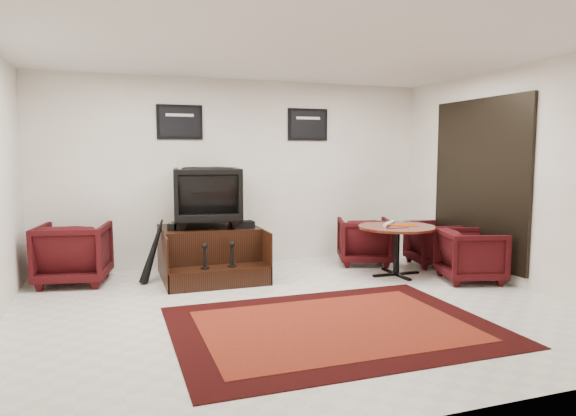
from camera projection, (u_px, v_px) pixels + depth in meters
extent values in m
plane|color=silver|center=(296.00, 308.00, 5.65)|extent=(6.00, 6.00, 0.00)
cube|color=white|center=(240.00, 173.00, 7.85)|extent=(6.00, 0.02, 2.80)
cube|color=white|center=(435.00, 202.00, 3.15)|extent=(6.00, 0.02, 2.80)
cube|color=white|center=(519.00, 177.00, 6.48)|extent=(0.02, 5.00, 2.80)
cube|color=white|center=(296.00, 47.00, 5.35)|extent=(6.00, 5.00, 0.02)
cube|color=black|center=(479.00, 182.00, 7.14)|extent=(0.05, 1.90, 2.30)
cube|color=black|center=(478.00, 182.00, 7.13)|extent=(0.02, 1.72, 2.12)
cube|color=black|center=(479.00, 182.00, 7.13)|extent=(0.03, 0.05, 2.12)
cube|color=black|center=(180.00, 122.00, 7.46)|extent=(0.66, 0.03, 0.50)
cube|color=black|center=(180.00, 122.00, 7.44)|extent=(0.58, 0.01, 0.42)
cube|color=silver|center=(180.00, 115.00, 7.43)|extent=(0.40, 0.00, 0.04)
cube|color=black|center=(308.00, 125.00, 8.11)|extent=(0.66, 0.03, 0.50)
cube|color=black|center=(308.00, 125.00, 8.09)|extent=(0.58, 0.01, 0.42)
cube|color=silver|center=(308.00, 118.00, 8.08)|extent=(0.40, 0.00, 0.04)
cube|color=black|center=(333.00, 326.00, 5.05)|extent=(3.11, 2.33, 0.01)
cube|color=#5D160D|center=(333.00, 325.00, 5.05)|extent=(2.55, 1.78, 0.01)
cube|color=black|center=(209.00, 251.00, 7.18)|extent=(1.31, 0.97, 0.68)
cube|color=black|center=(219.00, 277.00, 6.56)|extent=(1.31, 0.39, 0.24)
cube|color=black|center=(163.00, 256.00, 6.79)|extent=(0.02, 1.36, 0.68)
cube|color=black|center=(258.00, 250.00, 7.21)|extent=(0.02, 1.36, 0.68)
cylinder|color=black|center=(205.00, 268.00, 6.49)|extent=(0.11, 0.11, 0.02)
cylinder|color=black|center=(205.00, 258.00, 6.48)|extent=(0.04, 0.04, 0.24)
sphere|color=black|center=(205.00, 246.00, 6.46)|extent=(0.07, 0.07, 0.07)
cylinder|color=black|center=(232.00, 266.00, 6.61)|extent=(0.11, 0.11, 0.02)
cylinder|color=black|center=(232.00, 256.00, 6.59)|extent=(0.04, 0.04, 0.24)
sphere|color=black|center=(232.00, 244.00, 6.58)|extent=(0.07, 0.07, 0.07)
imported|color=black|center=(207.00, 193.00, 7.14)|extent=(1.00, 0.96, 0.93)
cube|color=black|center=(173.00, 226.00, 6.87)|extent=(0.16, 0.26, 0.09)
cube|color=black|center=(182.00, 226.00, 6.87)|extent=(0.16, 0.26, 0.09)
cube|color=black|center=(243.00, 225.00, 6.99)|extent=(0.29, 0.22, 0.10)
imported|color=black|center=(74.00, 250.00, 6.69)|extent=(0.98, 0.94, 0.88)
cylinder|color=#401009|center=(397.00, 227.00, 7.11)|extent=(1.06, 1.06, 0.03)
cylinder|color=black|center=(396.00, 250.00, 7.14)|extent=(0.09, 0.09, 0.63)
cube|color=black|center=(396.00, 274.00, 7.18)|extent=(0.71, 0.06, 0.03)
cube|color=black|center=(396.00, 274.00, 7.18)|extent=(0.06, 0.71, 0.03)
imported|color=black|center=(364.00, 239.00, 7.90)|extent=(0.95, 0.92, 0.78)
imported|color=black|center=(435.00, 241.00, 7.79)|extent=(0.77, 0.81, 0.74)
imported|color=black|center=(471.00, 253.00, 6.81)|extent=(0.87, 0.91, 0.77)
cylinder|color=silver|center=(389.00, 223.00, 7.19)|extent=(0.34, 0.33, 0.05)
cylinder|color=orange|center=(403.00, 225.00, 7.12)|extent=(0.41, 0.21, 0.01)
cylinder|color=orange|center=(399.00, 224.00, 7.22)|extent=(0.43, 0.15, 0.01)
cylinder|color=#4C1933|center=(390.00, 228.00, 6.87)|extent=(0.10, 0.01, 0.01)
cylinder|color=#4C1933|center=(394.00, 228.00, 6.89)|extent=(0.10, 0.01, 0.01)
cylinder|color=#4C1933|center=(398.00, 228.00, 6.91)|extent=(0.10, 0.01, 0.01)
cylinder|color=#4C1933|center=(402.00, 228.00, 6.93)|extent=(0.10, 0.01, 0.01)
cylinder|color=#4C1933|center=(406.00, 227.00, 6.94)|extent=(0.10, 0.01, 0.01)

